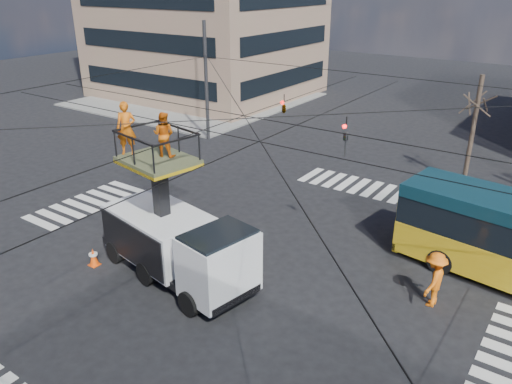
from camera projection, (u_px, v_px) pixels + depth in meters
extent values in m
plane|color=black|center=(247.00, 262.00, 19.93)|extent=(120.00, 120.00, 0.00)
cube|color=slate|center=(196.00, 99.00, 46.78)|extent=(18.00, 18.00, 0.12)
cube|color=black|center=(147.00, 82.00, 42.64)|extent=(15.30, 0.12, 1.50)
cube|color=black|center=(286.00, 79.00, 43.95)|extent=(0.12, 13.60, 1.50)
cube|color=black|center=(144.00, 41.00, 41.32)|extent=(15.30, 0.12, 1.50)
cube|color=black|center=(287.00, 40.00, 42.64)|extent=(0.12, 13.60, 1.50)
cylinder|color=#2D2D30|center=(206.00, 82.00, 33.71)|extent=(0.24, 0.24, 8.00)
cylinder|color=black|center=(377.00, 75.00, 26.75)|extent=(24.00, 0.03, 0.03)
cylinder|color=black|center=(44.00, 86.00, 23.98)|extent=(0.03, 24.00, 0.03)
cylinder|color=black|center=(246.00, 118.00, 17.61)|extent=(24.02, 24.02, 0.03)
cylinder|color=black|center=(246.00, 118.00, 17.61)|extent=(24.02, 24.02, 0.03)
cylinder|color=black|center=(225.00, 135.00, 16.82)|extent=(24.00, 0.03, 0.03)
cylinder|color=black|center=(265.00, 119.00, 18.63)|extent=(24.00, 0.03, 0.03)
cylinder|color=black|center=(220.00, 124.00, 18.40)|extent=(0.03, 24.00, 0.03)
cylinder|color=black|center=(274.00, 135.00, 17.14)|extent=(0.03, 24.00, 0.03)
imported|color=black|center=(346.00, 132.00, 18.88)|extent=(0.16, 0.20, 1.00)
imported|color=black|center=(284.00, 102.00, 22.39)|extent=(0.26, 1.24, 0.50)
cylinder|color=#382B21|center=(473.00, 132.00, 26.32)|extent=(0.24, 0.24, 6.00)
cube|color=black|center=(175.00, 261.00, 18.95)|extent=(7.29, 3.45, 0.30)
cube|color=white|center=(219.00, 264.00, 16.85)|extent=(2.21, 2.69, 2.20)
cube|color=black|center=(218.00, 244.00, 16.54)|extent=(2.00, 2.56, 0.80)
cube|color=white|center=(160.00, 233.00, 19.18)|extent=(4.59, 3.23, 1.80)
cylinder|color=black|center=(190.00, 303.00, 16.67)|extent=(0.95, 0.51, 0.90)
cylinder|color=black|center=(240.00, 277.00, 18.16)|extent=(0.95, 0.51, 0.90)
cylinder|color=black|center=(147.00, 273.00, 18.38)|extent=(0.95, 0.51, 0.90)
cylinder|color=black|center=(196.00, 251.00, 19.86)|extent=(0.95, 0.51, 0.90)
cylinder|color=black|center=(116.00, 252.00, 19.82)|extent=(0.95, 0.51, 0.90)
cylinder|color=black|center=(164.00, 233.00, 21.30)|extent=(0.95, 0.51, 0.90)
cube|color=black|center=(161.00, 199.00, 18.40)|extent=(0.53, 0.53, 3.10)
cube|color=#40472A|center=(158.00, 160.00, 17.79)|extent=(2.94, 2.54, 0.12)
cube|color=yellow|center=(158.00, 163.00, 17.84)|extent=(2.94, 2.54, 0.12)
imported|color=#D65E0D|center=(126.00, 128.00, 17.83)|extent=(0.83, 0.78, 1.92)
imported|color=#D65E0D|center=(164.00, 134.00, 17.66)|extent=(0.95, 0.84, 1.62)
cube|color=gold|center=(412.00, 211.00, 20.58)|extent=(0.57, 2.48, 2.80)
cube|color=black|center=(408.00, 236.00, 21.06)|extent=(0.49, 2.60, 0.30)
cube|color=gold|center=(419.00, 184.00, 20.02)|extent=(0.31, 1.60, 0.35)
cylinder|color=black|center=(440.00, 261.00, 19.05)|extent=(1.03, 0.43, 1.00)
cylinder|color=black|center=(464.00, 239.00, 20.65)|extent=(1.03, 0.43, 1.00)
cone|color=#F94B0A|center=(93.00, 257.00, 19.61)|extent=(0.36, 0.36, 0.75)
imported|color=orange|center=(117.00, 223.00, 20.94)|extent=(0.83, 1.27, 2.01)
imported|color=orange|center=(434.00, 279.00, 16.98)|extent=(0.82, 1.34, 2.02)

